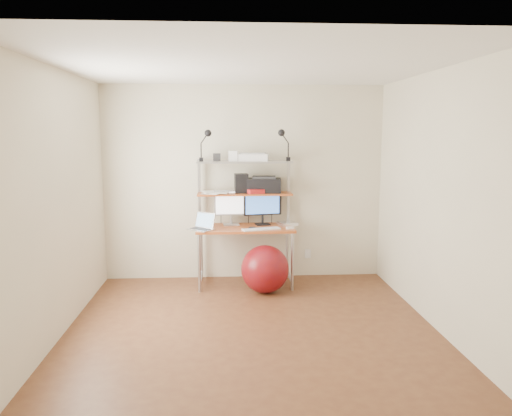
{
  "coord_description": "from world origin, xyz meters",
  "views": [
    {
      "loc": [
        -0.25,
        -4.64,
        1.91
      ],
      "look_at": [
        0.12,
        1.15,
        1.02
      ],
      "focal_mm": 35.0,
      "sensor_mm": 36.0,
      "label": 1
    }
  ],
  "objects_px": {
    "laptop": "(203,226)",
    "printer": "(264,185)",
    "monitor_silver": "(231,205)",
    "exercise_ball": "(265,269)",
    "monitor_black": "(263,206)"
  },
  "relations": [
    {
      "from": "laptop",
      "to": "printer",
      "type": "relative_size",
      "value": 0.82
    },
    {
      "from": "monitor_silver",
      "to": "laptop",
      "type": "bearing_deg",
      "value": -146.9
    },
    {
      "from": "monitor_silver",
      "to": "exercise_ball",
      "type": "xyz_separation_m",
      "value": [
        0.39,
        -0.48,
        -0.71
      ]
    },
    {
      "from": "laptop",
      "to": "exercise_ball",
      "type": "bearing_deg",
      "value": 26.1
    },
    {
      "from": "exercise_ball",
      "to": "laptop",
      "type": "bearing_deg",
      "value": 165.35
    },
    {
      "from": "monitor_silver",
      "to": "laptop",
      "type": "xyz_separation_m",
      "value": [
        -0.35,
        -0.29,
        -0.21
      ]
    },
    {
      "from": "monitor_silver",
      "to": "laptop",
      "type": "relative_size",
      "value": 1.28
    },
    {
      "from": "monitor_silver",
      "to": "printer",
      "type": "xyz_separation_m",
      "value": [
        0.42,
        0.02,
        0.25
      ]
    },
    {
      "from": "monitor_silver",
      "to": "exercise_ball",
      "type": "bearing_deg",
      "value": -57.36
    },
    {
      "from": "monitor_silver",
      "to": "printer",
      "type": "relative_size",
      "value": 1.05
    },
    {
      "from": "laptop",
      "to": "exercise_ball",
      "type": "height_order",
      "value": "laptop"
    },
    {
      "from": "monitor_black",
      "to": "printer",
      "type": "relative_size",
      "value": 1.07
    },
    {
      "from": "monitor_silver",
      "to": "monitor_black",
      "type": "distance_m",
      "value": 0.4
    },
    {
      "from": "laptop",
      "to": "monitor_black",
      "type": "bearing_deg",
      "value": 61.39
    },
    {
      "from": "monitor_black",
      "to": "exercise_ball",
      "type": "distance_m",
      "value": 0.84
    }
  ]
}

